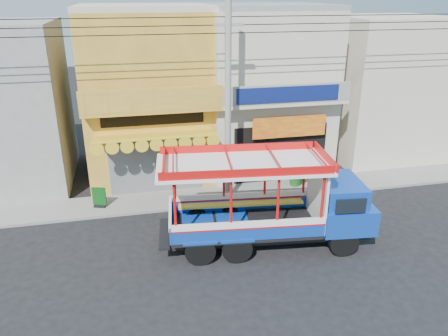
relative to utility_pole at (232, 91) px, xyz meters
name	(u,v)px	position (x,y,z in m)	size (l,w,h in m)	color
ground	(272,237)	(0.85, -3.30, -5.03)	(90.00, 90.00, 0.00)	black
sidewalk	(245,192)	(0.85, 0.70, -4.97)	(30.00, 2.00, 0.12)	slate
shophouse_left	(148,93)	(-3.15, 4.66, -0.92)	(6.00, 7.50, 8.24)	#B38427
shophouse_right	(263,88)	(2.85, 4.66, -0.93)	(6.00, 6.75, 8.24)	beige
party_pilaster	(220,107)	(-0.15, 1.55, -1.03)	(0.35, 0.30, 8.00)	beige
filler_building_right	(382,87)	(9.85, 4.70, -1.23)	(6.00, 6.00, 7.60)	beige
utility_pole	(232,91)	(0.00, 0.00, 0.00)	(28.00, 0.26, 9.00)	gray
songthaew_truck	(283,202)	(1.01, -3.78, -3.31)	(7.89, 3.32, 3.57)	black
green_sign	(99,199)	(-5.71, 0.57, -4.53)	(0.58, 0.41, 0.91)	black
potted_plant_a	(296,174)	(3.40, 0.91, -4.37)	(0.97, 0.84, 1.08)	#1D6520
potted_plant_b	(299,175)	(3.57, 0.93, -4.44)	(0.52, 0.42, 0.94)	#1D6520
potted_plant_c	(304,173)	(3.98, 1.20, -4.47)	(0.49, 0.49, 0.88)	#1D6520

